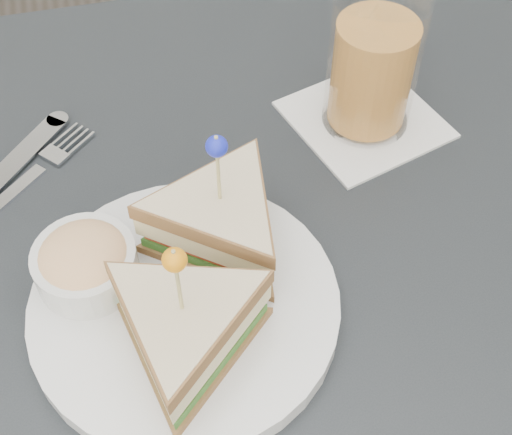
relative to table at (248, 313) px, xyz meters
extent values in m
cube|color=black|center=(0.00, 0.00, 0.06)|extent=(0.80, 0.80, 0.03)
cylinder|color=black|center=(0.35, 0.35, -0.31)|extent=(0.04, 0.04, 0.72)
cylinder|color=silver|center=(-0.06, -0.03, 0.08)|extent=(0.29, 0.29, 0.01)
cylinder|color=silver|center=(-0.06, -0.03, 0.09)|extent=(0.29, 0.29, 0.00)
cylinder|color=tan|center=(-0.06, -0.08, 0.18)|extent=(0.00, 0.00, 0.08)
sphere|color=orange|center=(-0.06, -0.08, 0.21)|extent=(0.02, 0.02, 0.02)
cylinder|color=tan|center=(-0.02, 0.01, 0.18)|extent=(0.00, 0.00, 0.08)
sphere|color=#1722B2|center=(-0.02, 0.01, 0.21)|extent=(0.02, 0.02, 0.02)
cylinder|color=silver|center=(-0.13, 0.01, 0.11)|extent=(0.10, 0.10, 0.04)
ellipsoid|color=#E0B772|center=(-0.13, 0.01, 0.12)|extent=(0.09, 0.09, 0.03)
cube|color=white|center=(-0.15, 0.16, 0.08)|extent=(0.03, 0.03, 0.00)
cube|color=#B3B6BF|center=(-0.18, 0.17, 0.08)|extent=(0.09, 0.10, 0.00)
cylinder|color=#B3B6BF|center=(-0.14, 0.21, 0.08)|extent=(0.03, 0.03, 0.00)
cube|color=white|center=(0.15, 0.14, 0.08)|extent=(0.17, 0.17, 0.00)
cylinder|color=#BD7B35|center=(0.15, 0.14, 0.14)|extent=(0.09, 0.09, 0.10)
cylinder|color=white|center=(0.15, 0.14, 0.16)|extent=(0.10, 0.10, 0.17)
cube|color=white|center=(0.16, 0.15, 0.18)|extent=(0.03, 0.03, 0.02)
cube|color=white|center=(0.14, 0.13, 0.18)|extent=(0.02, 0.02, 0.02)
camera|label=1|loc=(-0.07, -0.33, 0.57)|focal=50.00mm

